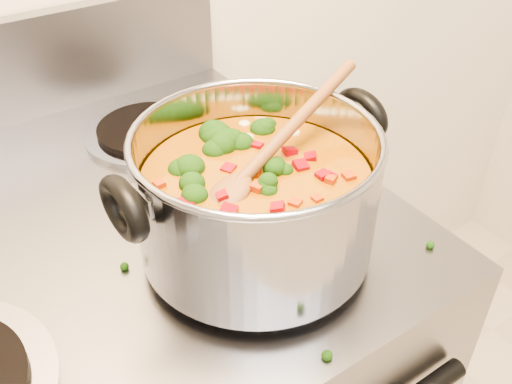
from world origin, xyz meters
The scene contains 3 objects.
stockpot centered at (0.17, 1.00, 1.00)m, with size 0.32×0.26×0.16m.
wooden_spoon centered at (0.18, 1.00, 1.05)m, with size 0.25×0.09×0.09m.
cooktop_crumbs centered at (0.11, 1.00, 0.92)m, with size 0.35×0.31×0.01m.
Camera 1 is at (-0.11, 0.60, 1.38)m, focal length 40.00 mm.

